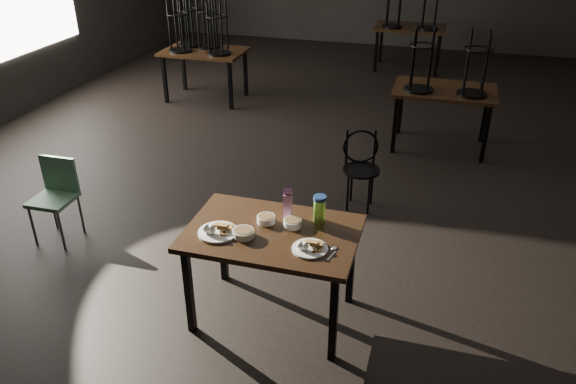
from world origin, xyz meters
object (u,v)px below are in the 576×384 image
(water_bottle, at_px, (319,209))
(school_chair, at_px, (56,192))
(main_table, at_px, (272,240))
(juice_carton, at_px, (288,204))
(bentwood_chair, at_px, (361,163))

(water_bottle, height_order, school_chair, water_bottle)
(main_table, xyz_separation_m, juice_carton, (0.05, 0.21, 0.19))
(juice_carton, xyz_separation_m, water_bottle, (0.23, 0.00, -0.00))
(water_bottle, xyz_separation_m, school_chair, (-2.49, 0.31, -0.40))
(water_bottle, bearing_deg, main_table, -142.94)
(water_bottle, bearing_deg, juice_carton, -178.82)
(bentwood_chair, bearing_deg, water_bottle, -107.44)
(main_table, height_order, water_bottle, water_bottle)
(juice_carton, xyz_separation_m, bentwood_chair, (0.28, 1.65, -0.40))
(bentwood_chair, bearing_deg, juice_carton, -115.42)
(juice_carton, height_order, school_chair, juice_carton)
(main_table, distance_m, bentwood_chair, 1.90)
(bentwood_chair, relative_size, school_chair, 1.02)
(main_table, xyz_separation_m, school_chair, (-2.20, 0.52, -0.21))
(water_bottle, bearing_deg, school_chair, 172.95)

